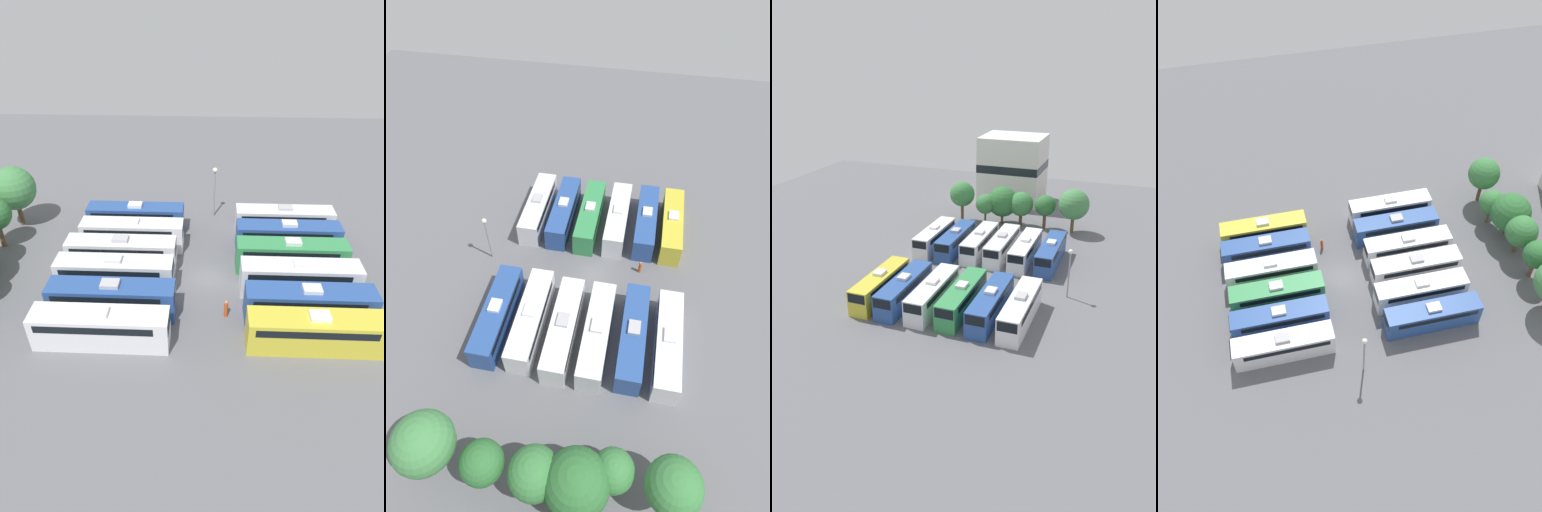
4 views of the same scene
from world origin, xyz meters
The scene contains 22 objects.
ground_plane centered at (0.00, 0.00, 0.00)m, with size 115.08×115.08×0.00m, color slate.
bus_0 centered at (-8.84, -8.79, 1.79)m, with size 2.56×11.28×3.62m.
bus_1 centered at (-5.50, -8.87, 1.79)m, with size 2.56×11.28×3.62m.
bus_2 centered at (-1.76, -8.68, 1.79)m, with size 2.56×11.28×3.62m.
bus_3 centered at (1.90, -8.46, 1.79)m, with size 2.56×11.28×3.62m.
bus_4 centered at (5.52, -8.65, 1.79)m, with size 2.56×11.28×3.62m.
bus_5 centered at (9.10, -8.73, 1.79)m, with size 2.56×11.28×3.62m.
bus_6 centered at (-9.11, 8.76, 1.79)m, with size 2.56×11.28×3.62m.
bus_7 centered at (-5.53, 8.56, 1.79)m, with size 2.56×11.28×3.62m.
bus_8 centered at (-1.83, 9.04, 1.79)m, with size 2.56×11.28×3.62m.
bus_9 centered at (1.70, 9.04, 1.79)m, with size 2.56×11.28×3.62m.
bus_10 centered at (5.35, 8.51, 1.79)m, with size 2.56×11.28×3.62m.
bus_11 centered at (9.06, 8.70, 1.79)m, with size 2.56×11.28×3.62m.
worker_person centered at (-5.47, -1.67, 0.82)m, with size 0.36×0.36×1.77m.
light_pole centered at (13.10, -0.59, 4.53)m, with size 0.60×0.60×6.52m.
tree_0 centered at (-9.67, 22.35, 4.88)m, with size 4.39×4.39×7.11m.
tree_1 centered at (-5.17, 21.86, 3.68)m, with size 3.42×3.42×5.41m.
tree_2 centered at (-2.51, 23.34, 3.98)m, with size 5.28×5.28×6.63m.
tree_3 centered at (0.84, 23.27, 3.91)m, with size 4.18×4.18×6.03m.
tree_4 centered at (5.02, 23.37, 4.07)m, with size 3.57×3.57×5.90m.
tree_5 centered at (9.83, 23.06, 4.88)m, with size 5.11×5.11×7.46m.
depot_building centered at (-4.60, 37.48, 6.55)m, with size 11.98×10.19×12.96m.
Camera 3 is at (20.41, -57.45, 29.68)m, focal length 35.00 mm.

